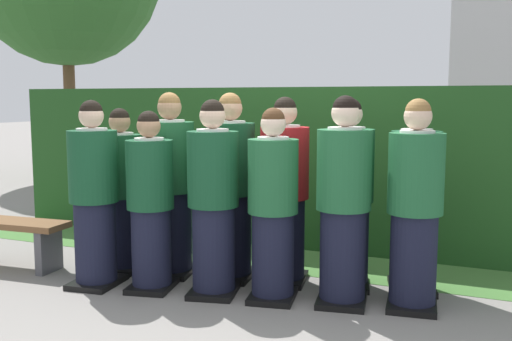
% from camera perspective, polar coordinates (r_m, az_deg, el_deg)
% --- Properties ---
extents(ground_plane, '(60.00, 60.00, 0.00)m').
position_cam_1_polar(ground_plane, '(5.11, -1.06, -12.07)').
color(ground_plane, gray).
extents(student_front_row_0, '(0.43, 0.54, 1.66)m').
position_cam_1_polar(student_front_row_0, '(5.38, -15.50, -2.64)').
color(student_front_row_0, black).
rests_on(student_front_row_0, ground).
extents(student_front_row_1, '(0.45, 0.53, 1.57)m').
position_cam_1_polar(student_front_row_1, '(5.17, -10.25, -3.39)').
color(student_front_row_1, black).
rests_on(student_front_row_1, ground).
extents(student_front_row_2, '(0.48, 0.55, 1.67)m').
position_cam_1_polar(student_front_row_2, '(4.97, -4.19, -3.16)').
color(student_front_row_2, black).
rests_on(student_front_row_2, ground).
extents(student_front_row_3, '(0.45, 0.52, 1.60)m').
position_cam_1_polar(student_front_row_3, '(4.84, 1.66, -3.83)').
color(student_front_row_3, black).
rests_on(student_front_row_3, ground).
extents(student_front_row_4, '(0.47, 0.57, 1.70)m').
position_cam_1_polar(student_front_row_4, '(4.78, 8.52, -3.43)').
color(student_front_row_4, black).
rests_on(student_front_row_4, ground).
extents(student_front_row_5, '(0.44, 0.55, 1.67)m').
position_cam_1_polar(student_front_row_5, '(4.80, 15.22, -3.72)').
color(student_front_row_5, black).
rests_on(student_front_row_5, ground).
extents(student_rear_row_0, '(0.42, 0.52, 1.58)m').
position_cam_1_polar(student_rear_row_0, '(5.81, -12.96, -2.25)').
color(student_rear_row_0, black).
rests_on(student_rear_row_0, ground).
extents(student_rear_row_1, '(0.49, 0.57, 1.73)m').
position_cam_1_polar(student_rear_row_1, '(5.60, -8.29, -1.74)').
color(student_rear_row_1, black).
rests_on(student_rear_row_1, ground).
extents(student_rear_row_2, '(0.47, 0.57, 1.73)m').
position_cam_1_polar(student_rear_row_2, '(5.41, -2.50, -2.00)').
color(student_rear_row_2, black).
rests_on(student_rear_row_2, ground).
extents(student_in_red_blazer, '(0.47, 0.55, 1.69)m').
position_cam_1_polar(student_in_red_blazer, '(5.30, 2.79, -2.40)').
color(student_in_red_blazer, black).
rests_on(student_in_red_blazer, ground).
extents(student_rear_row_4, '(0.50, 0.57, 1.68)m').
position_cam_1_polar(student_rear_row_4, '(5.23, 8.99, -2.67)').
color(student_rear_row_4, black).
rests_on(student_rear_row_4, ground).
extents(student_rear_row_5, '(0.49, 0.56, 1.66)m').
position_cam_1_polar(student_rear_row_5, '(5.24, 15.19, -2.88)').
color(student_rear_row_5, black).
rests_on(student_rear_row_5, ground).
extents(hedge, '(7.73, 0.70, 1.80)m').
position_cam_1_polar(hedge, '(6.72, 5.79, 0.38)').
color(hedge, '#214C1E').
rests_on(hedge, ground).
extents(wooden_bench, '(1.42, 0.47, 0.48)m').
position_cam_1_polar(wooden_bench, '(6.37, -23.50, -5.55)').
color(wooden_bench, brown).
rests_on(wooden_bench, ground).
extents(lawn_strip, '(7.73, 0.90, 0.01)m').
position_cam_1_polar(lawn_strip, '(6.15, 3.45, -8.73)').
color(lawn_strip, '#477A38').
rests_on(lawn_strip, ground).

